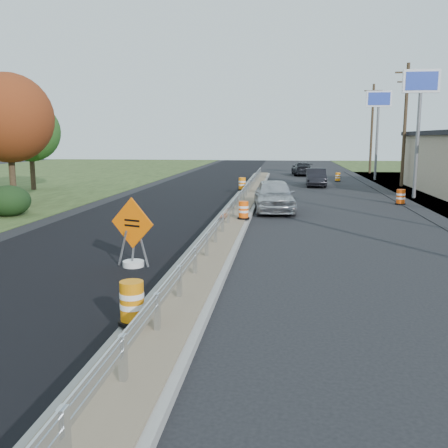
# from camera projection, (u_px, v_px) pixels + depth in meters

# --- Properties ---
(ground) EXTENTS (140.00, 140.00, 0.00)m
(ground) POSITION_uv_depth(u_px,v_px,m) (216.00, 249.00, 17.21)
(ground) COLOR black
(ground) RESTS_ON ground
(milled_overlay) EXTENTS (7.20, 120.00, 0.01)m
(milled_overlay) POSITION_uv_depth(u_px,v_px,m) (161.00, 207.00, 27.51)
(milled_overlay) COLOR black
(milled_overlay) RESTS_ON ground
(median) EXTENTS (1.60, 55.00, 0.23)m
(median) POSITION_uv_depth(u_px,v_px,m) (237.00, 212.00, 25.02)
(median) COLOR gray
(median) RESTS_ON ground
(guardrail) EXTENTS (0.10, 46.15, 0.72)m
(guardrail) POSITION_uv_depth(u_px,v_px,m) (239.00, 197.00, 25.89)
(guardrail) COLOR silver
(guardrail) RESTS_ON median
(pylon_sign_mid) EXTENTS (2.20, 0.30, 7.90)m
(pylon_sign_mid) POSITION_uv_depth(u_px,v_px,m) (420.00, 93.00, 30.53)
(pylon_sign_mid) COLOR slate
(pylon_sign_mid) RESTS_ON ground
(pylon_sign_north) EXTENTS (2.20, 0.30, 7.90)m
(pylon_sign_north) POSITION_uv_depth(u_px,v_px,m) (378.00, 107.00, 44.22)
(pylon_sign_north) COLOR slate
(pylon_sign_north) RESTS_ON ground
(utility_pole_nmid) EXTENTS (1.90, 0.26, 9.40)m
(utility_pole_nmid) POSITION_uv_depth(u_px,v_px,m) (405.00, 123.00, 38.50)
(utility_pole_nmid) COLOR #473523
(utility_pole_nmid) RESTS_ON ground
(utility_pole_north) EXTENTS (1.90, 0.26, 9.40)m
(utility_pole_north) POSITION_uv_depth(u_px,v_px,m) (372.00, 127.00, 53.17)
(utility_pole_north) COLOR #473523
(utility_pole_north) RESTS_ON ground
(hedge_north) EXTENTS (2.09, 2.09, 1.52)m
(hedge_north) POSITION_uv_depth(u_px,v_px,m) (9.00, 201.00, 24.25)
(hedge_north) COLOR black
(hedge_north) RESTS_ON ground
(tree_near_red) EXTENTS (4.95, 4.95, 7.35)m
(tree_near_red) POSITION_uv_depth(u_px,v_px,m) (8.00, 118.00, 27.70)
(tree_near_red) COLOR #473523
(tree_near_red) RESTS_ON ground
(tree_near_back) EXTENTS (4.29, 4.29, 6.37)m
(tree_near_back) POSITION_uv_depth(u_px,v_px,m) (30.00, 132.00, 35.99)
(tree_near_back) COLOR #473523
(tree_near_back) RESTS_ON ground
(caution_sign) EXTENTS (1.42, 0.63, 2.07)m
(caution_sign) POSITION_uv_depth(u_px,v_px,m) (133.00, 249.00, 14.68)
(caution_sign) COLOR white
(caution_sign) RESTS_ON ground
(barrel_median_near) EXTENTS (0.57, 0.57, 0.84)m
(barrel_median_near) POSITION_uv_depth(u_px,v_px,m) (132.00, 303.00, 9.57)
(barrel_median_near) COLOR black
(barrel_median_near) RESTS_ON median
(barrel_median_mid) EXTENTS (0.54, 0.54, 0.79)m
(barrel_median_mid) POSITION_uv_depth(u_px,v_px,m) (244.00, 211.00, 22.03)
(barrel_median_mid) COLOR black
(barrel_median_mid) RESTS_ON median
(barrel_median_far) EXTENTS (0.59, 0.59, 0.87)m
(barrel_median_far) POSITION_uv_depth(u_px,v_px,m) (242.00, 184.00, 34.22)
(barrel_median_far) COLOR black
(barrel_median_far) RESTS_ON median
(barrel_shoulder_near) EXTENTS (0.60, 0.60, 0.88)m
(barrel_shoulder_near) POSITION_uv_depth(u_px,v_px,m) (401.00, 197.00, 28.55)
(barrel_shoulder_near) COLOR black
(barrel_shoulder_near) RESTS_ON ground
(barrel_shoulder_far) EXTENTS (0.53, 0.53, 0.78)m
(barrel_shoulder_far) POSITION_uv_depth(u_px,v_px,m) (338.00, 177.00, 43.88)
(barrel_shoulder_far) COLOR black
(barrel_shoulder_far) RESTS_ON ground
(car_silver) EXTENTS (2.44, 5.08, 1.67)m
(car_silver) POSITION_uv_depth(u_px,v_px,m) (274.00, 195.00, 25.86)
(car_silver) COLOR #B4B4B9
(car_silver) RESTS_ON ground
(car_dark_mid) EXTENTS (1.53, 4.27, 1.40)m
(car_dark_mid) POSITION_uv_depth(u_px,v_px,m) (316.00, 177.00, 39.49)
(car_dark_mid) COLOR black
(car_dark_mid) RESTS_ON ground
(car_dark_far) EXTENTS (2.15, 4.73, 1.34)m
(car_dark_far) POSITION_uv_depth(u_px,v_px,m) (302.00, 169.00, 51.00)
(car_dark_far) COLOR black
(car_dark_far) RESTS_ON ground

